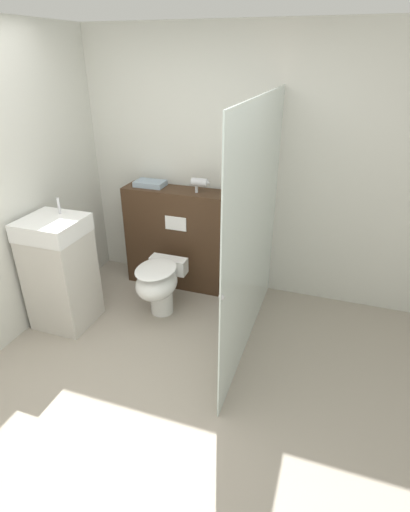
{
  "coord_description": "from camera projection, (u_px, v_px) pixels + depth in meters",
  "views": [
    {
      "loc": [
        1.13,
        -1.73,
        2.24
      ],
      "look_at": [
        0.13,
        1.16,
        0.68
      ],
      "focal_mm": 28.0,
      "sensor_mm": 36.0,
      "label": 1
    }
  ],
  "objects": [
    {
      "name": "ground_plane",
      "position": [
        134.0,
        411.0,
        2.8
      ],
      "size": [
        12.0,
        12.0,
        0.0
      ],
      "primitive_type": "plane",
      "color": "#9E9384"
    },
    {
      "name": "wall_back",
      "position": [
        219.0,
        167.0,
        3.89
      ],
      "size": [
        8.0,
        0.06,
        2.5
      ],
      "color": "silver",
      "rests_on": "ground_plane"
    },
    {
      "name": "partition_panel",
      "position": [
        182.0,
        239.0,
        4.13
      ],
      "size": [
        1.17,
        0.31,
        1.05
      ],
      "color": "#3D2819",
      "rests_on": "ground_plane"
    },
    {
      "name": "shower_glass",
      "position": [
        254.0,
        234.0,
        3.05
      ],
      "size": [
        0.04,
        1.79,
        2.0
      ],
      "color": "silver",
      "rests_on": "ground_plane"
    },
    {
      "name": "toilet",
      "position": [
        159.0,
        283.0,
        3.7
      ],
      "size": [
        0.36,
        0.58,
        0.52
      ],
      "color": "white",
      "rests_on": "ground_plane"
    },
    {
      "name": "sink_vanity",
      "position": [
        61.0,
        272.0,
        3.52
      ],
      "size": [
        0.49,
        0.48,
        1.16
      ],
      "color": "beige",
      "rests_on": "ground_plane"
    },
    {
      "name": "hair_drier",
      "position": [
        200.0,
        183.0,
        3.76
      ],
      "size": [
        0.18,
        0.08,
        0.14
      ],
      "color": "#B7B7BC",
      "rests_on": "partition_panel"
    },
    {
      "name": "folded_towel",
      "position": [
        150.0,
        184.0,
        3.99
      ],
      "size": [
        0.3,
        0.19,
        0.05
      ],
      "color": "#8C9EAD",
      "rests_on": "partition_panel"
    }
  ]
}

